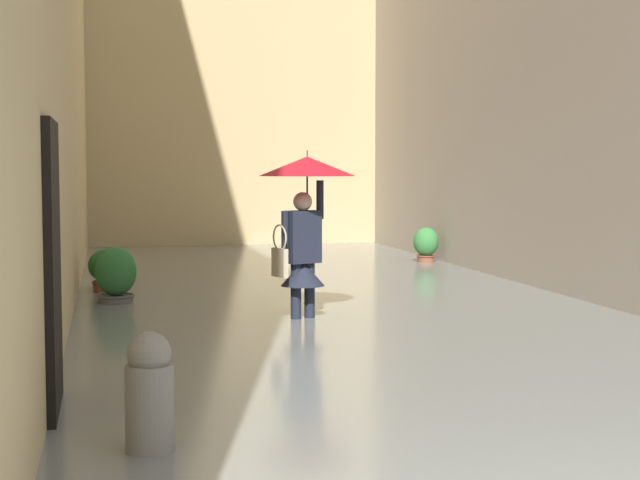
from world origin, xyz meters
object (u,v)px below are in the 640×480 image
object	(u,v)px
potted_plant_near_left	(426,246)
mooring_bollard	(150,405)
person_wading	(305,202)
potted_plant_mid_right	(116,279)
potted_plant_far_right	(108,273)

from	to	relation	value
potted_plant_near_left	mooring_bollard	size ratio (longest dim) A/B	0.89
person_wading	mooring_bollard	bearing A→B (deg)	68.33
potted_plant_mid_right	mooring_bollard	size ratio (longest dim) A/B	0.98
potted_plant_far_right	person_wading	bearing A→B (deg)	126.27
potted_plant_near_left	mooring_bollard	xyz separation A→B (m)	(5.40, 10.90, -0.01)
person_wading	potted_plant_near_left	xyz separation A→B (m)	(-3.44, -5.98, -1.03)
person_wading	potted_plant_mid_right	xyz separation A→B (m)	(2.09, -1.77, -1.02)
potted_plant_far_right	mooring_bollard	size ratio (longest dim) A/B	0.84
potted_plant_near_left	potted_plant_mid_right	world-z (taller)	potted_plant_mid_right
person_wading	potted_plant_mid_right	distance (m)	2.92
person_wading	mooring_bollard	xyz separation A→B (m)	(1.95, 4.92, -1.03)
person_wading	potted_plant_far_right	world-z (taller)	person_wading
potted_plant_far_right	potted_plant_near_left	world-z (taller)	potted_plant_near_left
person_wading	potted_plant_far_right	xyz separation A→B (m)	(2.19, -2.99, -1.06)
potted_plant_mid_right	potted_plant_far_right	bearing A→B (deg)	-85.24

